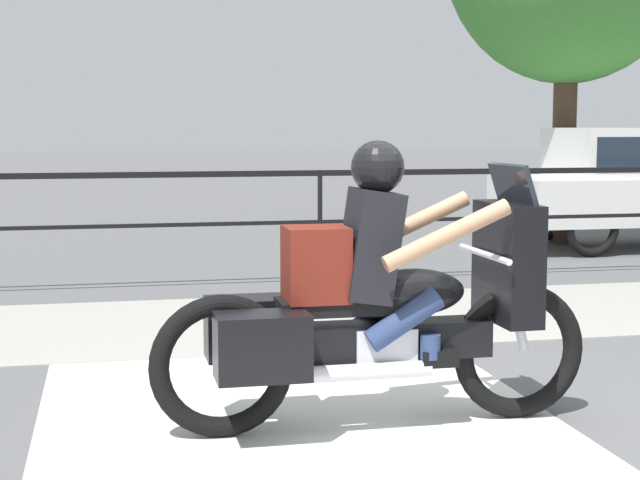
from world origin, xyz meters
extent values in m
plane|color=#565659|center=(0.00, 0.00, 0.00)|extent=(120.00, 120.00, 0.00)
cube|color=#99968E|center=(0.00, 3.40, 0.01)|extent=(44.00, 2.40, 0.01)
cube|color=silver|center=(-1.14, -0.20, 0.00)|extent=(2.90, 6.00, 0.01)
cube|color=black|center=(0.00, 5.24, 1.17)|extent=(36.00, 0.04, 0.06)
cube|color=black|center=(0.00, 5.24, 0.66)|extent=(36.00, 0.03, 0.04)
cylinder|color=black|center=(0.00, 5.24, 0.60)|extent=(0.05, 0.05, 1.20)
torus|color=black|center=(0.10, 0.38, 0.39)|extent=(0.78, 0.11, 0.78)
torus|color=black|center=(-1.59, 0.38, 0.39)|extent=(0.78, 0.11, 0.78)
cube|color=black|center=(-0.74, 0.38, 0.49)|extent=(1.28, 0.22, 0.20)
cube|color=silver|center=(-0.71, 0.38, 0.44)|extent=(0.34, 0.26, 0.26)
ellipsoid|color=black|center=(-0.54, 0.38, 0.75)|extent=(0.61, 0.30, 0.26)
cube|color=black|center=(-0.91, 0.38, 0.69)|extent=(0.74, 0.28, 0.08)
cube|color=black|center=(0.02, 0.38, 0.90)|extent=(0.20, 0.59, 0.67)
cube|color=#1E232B|center=(0.04, 0.38, 1.33)|extent=(0.10, 0.50, 0.24)
cylinder|color=silver|center=(-0.12, 0.38, 0.95)|extent=(0.04, 0.70, 0.04)
cylinder|color=silver|center=(-0.95, 0.22, 0.36)|extent=(0.93, 0.09, 0.09)
cube|color=black|center=(-1.41, 0.14, 0.54)|extent=(0.48, 0.28, 0.34)
cube|color=black|center=(-1.41, 0.62, 0.54)|extent=(0.48, 0.28, 0.34)
cylinder|color=silver|center=(0.07, 0.38, 0.64)|extent=(0.18, 0.06, 0.51)
cube|color=black|center=(-0.78, 0.38, 1.02)|extent=(0.32, 0.36, 0.62)
sphere|color=tan|center=(-0.74, 0.38, 1.42)|extent=(0.23, 0.23, 0.23)
sphere|color=black|center=(-0.74, 0.38, 1.44)|extent=(0.29, 0.29, 0.29)
cylinder|color=navy|center=(-0.63, 0.23, 0.63)|extent=(0.44, 0.13, 0.34)
cylinder|color=navy|center=(-0.48, 0.23, 0.47)|extent=(0.11, 0.11, 0.13)
cube|color=black|center=(-0.43, 0.23, 0.41)|extent=(0.20, 0.10, 0.09)
cylinder|color=navy|center=(-0.63, 0.53, 0.63)|extent=(0.44, 0.13, 0.34)
cylinder|color=navy|center=(-0.48, 0.53, 0.47)|extent=(0.11, 0.11, 0.13)
cube|color=black|center=(-0.43, 0.53, 0.41)|extent=(0.20, 0.10, 0.09)
cylinder|color=tan|center=(-0.45, 0.08, 1.09)|extent=(0.70, 0.09, 0.37)
cylinder|color=tan|center=(-0.45, 0.68, 1.09)|extent=(0.70, 0.09, 0.37)
cube|color=maroon|center=(-1.08, 0.38, 0.92)|extent=(0.33, 0.31, 0.40)
cube|color=silver|center=(4.85, 7.36, 1.30)|extent=(2.14, 1.48, 0.66)
cube|color=#19232D|center=(4.85, 7.36, 1.30)|extent=(1.97, 1.51, 0.43)
torus|color=black|center=(3.82, 6.59, 0.36)|extent=(0.73, 0.11, 0.73)
torus|color=black|center=(3.82, 8.13, 0.36)|extent=(0.73, 0.11, 0.73)
cylinder|color=#473323|center=(4.16, 8.14, 1.36)|extent=(0.33, 0.33, 2.72)
camera|label=1|loc=(-2.16, -4.71, 1.66)|focal=55.00mm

